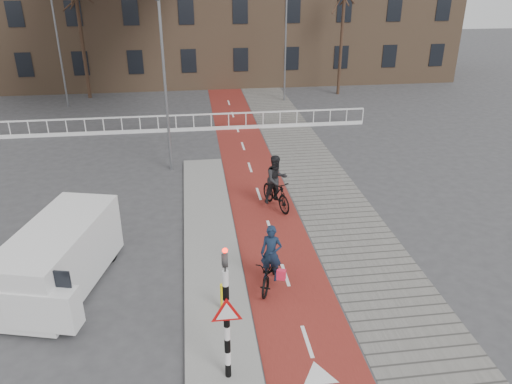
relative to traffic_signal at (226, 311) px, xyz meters
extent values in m
plane|color=#38383A|center=(0.60, 2.02, -1.99)|extent=(120.00, 120.00, 0.00)
cube|color=maroon|center=(2.10, 12.02, -1.98)|extent=(2.50, 60.00, 0.01)
cube|color=slate|center=(4.90, 12.02, -1.98)|extent=(3.00, 60.00, 0.01)
cube|color=gray|center=(-0.10, 6.02, -1.93)|extent=(1.80, 16.00, 0.12)
cylinder|color=black|center=(0.00, 0.02, -0.43)|extent=(0.14, 0.14, 2.88)
imported|color=black|center=(0.00, 0.02, 1.41)|extent=(0.13, 0.16, 0.80)
cylinder|color=#FF0C05|center=(0.00, -0.12, 1.59)|extent=(0.11, 0.02, 0.11)
cylinder|color=yellow|center=(0.05, 2.47, -1.46)|extent=(0.12, 0.12, 0.81)
imported|color=black|center=(1.57, 3.56, -1.48)|extent=(1.35, 2.01, 1.00)
imported|color=#132137|center=(1.57, 3.56, -0.87)|extent=(0.75, 0.63, 1.74)
cube|color=#EC2142|center=(1.78, 3.05, -1.28)|extent=(0.29, 0.25, 0.31)
imported|color=black|center=(2.59, 8.68, -1.37)|extent=(1.24, 2.12, 1.23)
imported|color=black|center=(2.59, 8.68, -0.78)|extent=(1.13, 1.00, 1.93)
cube|color=silver|center=(-4.52, 4.30, -0.92)|extent=(2.99, 4.97, 1.86)
cube|color=#2E901F|center=(-5.46, 4.30, -1.02)|extent=(0.78, 2.88, 0.55)
cube|color=#2E901F|center=(-3.58, 4.30, -1.02)|extent=(0.78, 2.88, 0.55)
cube|color=black|center=(-4.52, 2.32, -0.52)|extent=(1.63, 0.48, 0.90)
cylinder|color=black|center=(-5.69, 2.97, -1.66)|extent=(0.39, 0.69, 0.65)
cylinder|color=black|center=(-4.16, 2.57, -1.66)|extent=(0.39, 0.69, 0.65)
cylinder|color=black|center=(-4.88, 6.03, -1.66)|extent=(0.39, 0.69, 0.65)
cylinder|color=black|center=(-3.35, 5.63, -1.66)|extent=(0.39, 0.69, 0.65)
cube|color=silver|center=(-4.40, 19.02, -1.04)|extent=(28.00, 0.08, 0.08)
cube|color=silver|center=(-4.40, 19.02, -1.89)|extent=(28.00, 0.10, 0.20)
cube|color=#7F6047|center=(-2.40, 34.02, 4.01)|extent=(46.00, 10.00, 12.00)
cylinder|color=#2F1D15|center=(-7.62, 27.79, 2.18)|extent=(0.25, 0.25, 8.34)
cylinder|color=#2F1D15|center=(10.25, 26.45, 2.14)|extent=(0.22, 0.22, 8.27)
cylinder|color=slate|center=(-1.57, 13.26, 1.84)|extent=(0.12, 0.12, 7.67)
cylinder|color=slate|center=(-8.64, 25.42, 2.47)|extent=(0.12, 0.12, 8.91)
cylinder|color=slate|center=(6.00, 25.13, 1.93)|extent=(0.12, 0.12, 7.83)
camera|label=1|loc=(-0.52, -8.68, 6.83)|focal=35.00mm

